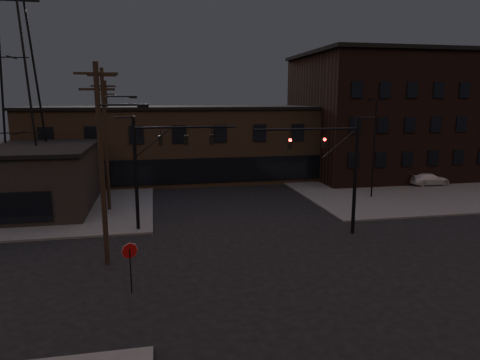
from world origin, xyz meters
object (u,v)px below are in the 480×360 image
Objects in this scene: traffic_signal_near at (340,163)px; stop_sign at (130,256)px; parked_car_lot_a at (358,174)px; car_crossing at (257,172)px; traffic_signal_far at (154,160)px; parked_car_lot_b at (429,179)px.

traffic_signal_near is 3.23× the size of stop_sign.
car_crossing is (-10.29, 4.69, -0.22)m from parked_car_lot_a.
car_crossing is (-0.38, 21.48, -4.19)m from traffic_signal_near.
traffic_signal_near is 21.89m from car_crossing.
car_crossing is (11.70, 17.98, -4.27)m from traffic_signal_far.
parked_car_lot_a is 7.27m from parked_car_lot_b.
traffic_signal_near reaches higher than car_crossing.
car_crossing is at bearing 91.00° from traffic_signal_near.
traffic_signal_far is at bearing -121.57° from car_crossing.
traffic_signal_near is 15.17m from stop_sign.
traffic_signal_near is 21.52m from parked_car_lot_b.
car_crossing is at bearing 65.10° from stop_sign.
parked_car_lot_b is 0.95× the size of car_crossing.
parked_car_lot_a is at bearing 31.14° from traffic_signal_far.
traffic_signal_near reaches higher than parked_car_lot_b.
stop_sign is at bearing 141.39° from parked_car_lot_a.
parked_car_lot_b is 18.57m from car_crossing.
parked_car_lot_b is at bearing 33.79° from stop_sign.
car_crossing is at bearing 65.28° from parked_car_lot_b.
parked_car_lot_b is at bearing 19.18° from traffic_signal_far.
traffic_signal_far is 1.86× the size of parked_car_lot_b.
traffic_signal_near is at bearing 130.46° from parked_car_lot_b.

